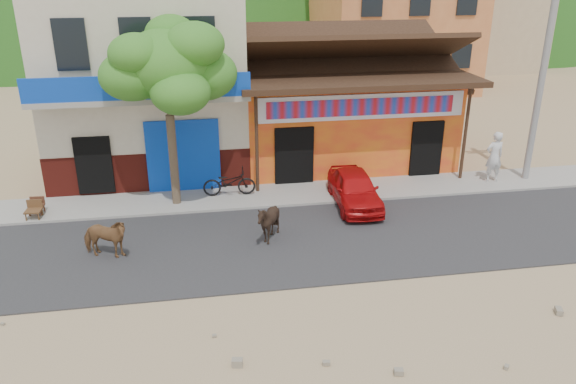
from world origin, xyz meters
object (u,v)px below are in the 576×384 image
object	(u,v)px
cow_tan	(105,238)
cow_dark	(268,222)
scooter	(229,182)
cafe_chair_left	(35,200)
tree	(170,115)
pedestrian	(494,157)
utility_pole	(543,70)
cafe_chair_right	(32,203)
red_car	(355,189)

from	to	relation	value
cow_tan	cow_dark	world-z (taller)	cow_dark
scooter	cafe_chair_left	size ratio (longest dim) A/B	1.86
cow_tan	cafe_chair_left	xyz separation A→B (m)	(-2.55, 3.21, -0.02)
tree	pedestrian	distance (m)	11.57
scooter	pedestrian	world-z (taller)	pedestrian
cow_dark	cafe_chair_left	xyz separation A→B (m)	(-7.07, 2.98, -0.05)
tree	cafe_chair_left	world-z (taller)	tree
cow_tan	cafe_chair_left	bearing A→B (deg)	56.56
utility_pole	cow_dark	xyz separation A→B (m)	(-10.13, -3.34, -3.47)
scooter	cafe_chair_left	bearing A→B (deg)	96.80
tree	scooter	bearing A→B (deg)	11.49
cow_dark	pedestrian	bearing A→B (deg)	91.60
scooter	pedestrian	bearing A→B (deg)	-89.43
cow_dark	cafe_chair_right	distance (m)	7.55
cow_tan	scooter	bearing A→B (deg)	-26.25
tree	scooter	distance (m)	3.12
utility_pole	cafe_chair_left	world-z (taller)	utility_pole
cow_dark	cafe_chair_right	size ratio (longest dim) A/B	1.20
utility_pole	cafe_chair_right	distance (m)	17.57
cow_tan	scooter	xyz separation A→B (m)	(3.64, 3.73, -0.03)
scooter	utility_pole	bearing A→B (deg)	-88.87
cow_tan	red_car	distance (m)	8.06
pedestrian	red_car	bearing A→B (deg)	7.31
red_car	cafe_chair_left	xyz separation A→B (m)	(-10.25, 0.84, -0.02)
cow_dark	utility_pole	bearing A→B (deg)	89.29
pedestrian	utility_pole	bearing A→B (deg)	178.72
cow_tan	red_car	world-z (taller)	red_car
tree	pedestrian	bearing A→B (deg)	0.64
cow_tan	cow_dark	xyz separation A→B (m)	(4.52, 0.22, 0.03)
scooter	pedestrian	xyz separation A→B (m)	(9.59, -0.24, 0.47)
utility_pole	scooter	distance (m)	11.56
red_car	cafe_chair_right	world-z (taller)	red_car
utility_pole	cow_tan	xyz separation A→B (m)	(-14.65, -3.57, -3.50)
tree	red_car	xyz separation A→B (m)	(5.85, -1.00, -2.49)
utility_pole	cafe_chair_right	size ratio (longest dim) A/B	7.91
cow_dark	red_car	xyz separation A→B (m)	(3.18, 2.14, -0.02)
tree	cow_tan	bearing A→B (deg)	-118.77
cow_dark	cafe_chair_left	bearing A→B (deg)	-131.84
cafe_chair_left	red_car	bearing A→B (deg)	-0.98
scooter	cow_dark	bearing A→B (deg)	-163.92
utility_pole	cow_tan	bearing A→B (deg)	-166.32
utility_pole	red_car	world-z (taller)	utility_pole
tree	cow_dark	size ratio (longest dim) A/B	4.92
utility_pole	cow_tan	distance (m)	15.48
red_car	cow_dark	bearing A→B (deg)	-143.70
pedestrian	cafe_chair_left	distance (m)	15.79
cow_dark	red_car	distance (m)	3.83
scooter	cafe_chair_right	bearing A→B (deg)	99.93
red_car	scooter	world-z (taller)	red_car
tree	scooter	size ratio (longest dim) A/B	3.36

